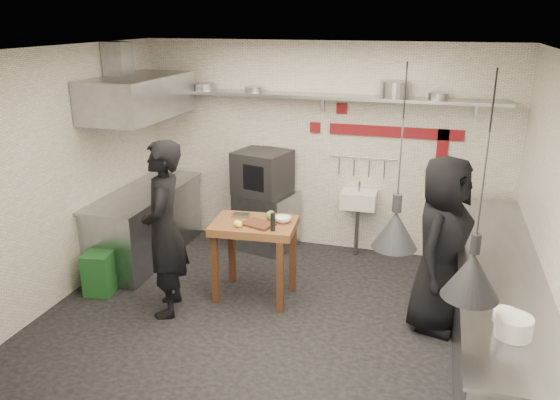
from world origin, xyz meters
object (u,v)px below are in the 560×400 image
(combi_oven, at_px, (263,172))
(green_bin, at_px, (99,273))
(prep_table, at_px, (255,260))
(oven_stand, at_px, (267,220))
(chef_left, at_px, (164,230))
(chef_right, at_px, (441,245))

(combi_oven, distance_m, green_bin, 2.46)
(combi_oven, relative_size, prep_table, 0.72)
(oven_stand, height_order, chef_left, chef_left)
(prep_table, bearing_deg, combi_oven, 99.17)
(prep_table, height_order, chef_right, chef_right)
(green_bin, bearing_deg, prep_table, 13.72)
(green_bin, xyz_separation_m, chef_right, (3.78, 0.36, 0.67))
(chef_right, bearing_deg, green_bin, 114.02)
(green_bin, xyz_separation_m, prep_table, (1.77, 0.43, 0.21))
(oven_stand, xyz_separation_m, green_bin, (-1.47, -1.83, -0.15))
(oven_stand, relative_size, chef_left, 0.42)
(combi_oven, distance_m, chef_left, 2.02)
(prep_table, distance_m, chef_left, 1.11)
(oven_stand, xyz_separation_m, chef_right, (2.31, -1.47, 0.52))
(combi_oven, relative_size, chef_left, 0.35)
(prep_table, height_order, chef_left, chef_left)
(oven_stand, bearing_deg, chef_left, -90.16)
(oven_stand, relative_size, combi_oven, 1.21)
(oven_stand, distance_m, prep_table, 1.43)
(oven_stand, relative_size, chef_right, 0.44)
(chef_right, bearing_deg, oven_stand, 76.13)
(chef_left, xyz_separation_m, chef_right, (2.82, 0.50, -0.04))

